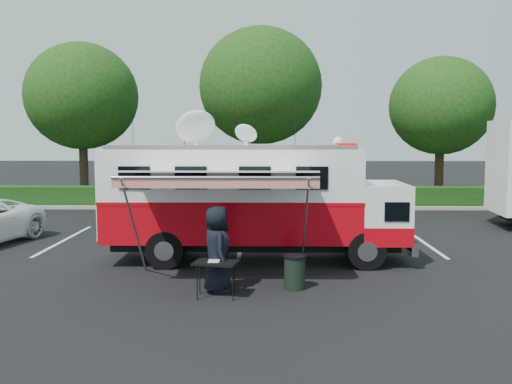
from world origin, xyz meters
TOP-DOWN VIEW (x-y plane):
  - ground_plane at (0.00, 0.00)m, footprint 120.00×120.00m
  - back_border at (1.14, 12.90)m, footprint 60.00×6.14m
  - stall_lines at (-0.50, 3.00)m, footprint 24.12×5.50m
  - command_truck at (-0.07, -0.00)m, footprint 8.42×2.32m
  - awning at (-0.83, -2.41)m, footprint 4.59×2.39m
  - person at (-0.81, -3.22)m, footprint 0.85×1.09m
  - folding_table at (-0.80, -3.62)m, footprint 1.05×0.85m
  - folding_chair at (-0.79, -2.75)m, footprint 0.53×0.56m
  - trash_bin at (0.95, -2.93)m, footprint 0.52×0.52m

SIDE VIEW (x-z plane):
  - ground_plane at x=0.00m, z-range 0.00..0.00m
  - person at x=-0.81m, z-range -0.98..0.98m
  - stall_lines at x=-0.50m, z-range 0.00..0.01m
  - trash_bin at x=0.95m, z-range 0.00..0.79m
  - folding_chair at x=-0.79m, z-range 0.08..0.95m
  - folding_table at x=-0.80m, z-range 0.35..1.15m
  - command_truck at x=-0.07m, z-range -0.29..3.75m
  - awning at x=-0.83m, z-range 1.21..3.99m
  - back_border at x=1.14m, z-range 0.57..9.44m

